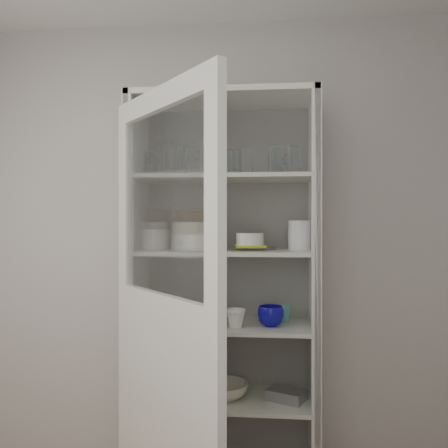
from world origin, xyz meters
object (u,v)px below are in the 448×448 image
Objects in this scene: cupboard_door at (163,347)px; glass_platter at (250,249)px; cream_bowl at (192,228)px; mug_white at (236,318)px; goblet_2 at (273,163)px; plate_stack_front at (192,242)px; grey_bowl_stack at (300,235)px; cream_dish at (224,390)px; white_canister at (171,308)px; measuring_cups at (209,323)px; tin_box at (286,395)px; goblet_3 at (288,165)px; teal_jar at (211,311)px; yellow_trivet at (250,246)px; goblet_1 at (187,166)px; goblet_0 at (155,165)px; white_ramekin at (250,239)px; mug_blue at (271,316)px; plate_stack_back at (156,239)px; mug_teal at (283,313)px; terracotta_bowl at (192,217)px; pantry_cabinet at (225,306)px.

cupboard_door is 0.77m from glass_platter.
mug_white is (0.24, -0.08, -0.47)m from cream_bowl.
goblet_2 reaches higher than mug_white.
grey_bowl_stack reaches higher than plate_stack_front.
goblet_2 is 1.27m from cream_dish.
white_canister is (-0.09, 0.60, 0.06)m from cupboard_door.
measuring_cups reaches higher than tin_box.
cupboard_door is 13.11× the size of goblet_3.
mug_white is 0.23m from teal_jar.
yellow_trivet is at bearing -15.99° from teal_jar.
goblet_1 is 0.81m from white_canister.
yellow_trivet is 0.46m from measuring_cups.
grey_bowl_stack is at bearing -26.54° from goblet_2.
goblet_0 is 1.06× the size of goblet_3.
grey_bowl_stack is (0.27, 0.00, 0.02)m from white_ramekin.
cupboard_door is 0.74m from cream_bowl.
mug_blue reaches higher than teal_jar.
goblet_0 is 0.72m from yellow_trivet.
glass_platter reaches higher than white_canister.
plate_stack_front is 1.70× the size of mug_blue.
goblet_2 reaches higher than glass_platter.
goblet_1 is 1.38m from tin_box.
mug_blue is 0.36m from teal_jar.
plate_stack_back is 0.59m from measuring_cups.
mug_teal is 0.43m from measuring_cups.
goblet_1 is at bearing 162.33° from yellow_trivet.
goblet_2 reaches higher than cream_dish.
goblet_2 is 1.57× the size of teal_jar.
goblet_3 is 1.12× the size of mug_blue.
teal_jar is (0.15, -0.05, -0.83)m from goblet_1.
glass_platter is at bearing -149.97° from goblet_2.
glass_platter is at bearing -149.39° from goblet_3.
mug_blue is 0.53× the size of cream_dish.
mug_blue is 0.33m from measuring_cups.
plate_stack_front is at bearing -68.23° from goblet_1.
goblet_2 is 0.66× the size of terracotta_bowl.
grey_bowl_stack is at bearing 11.20° from measuring_cups.
plate_stack_back is 0.53m from teal_jar.
tin_box is at bearing -0.10° from plate_stack_front.
white_ramekin is (0.55, -0.09, -0.42)m from goblet_0.
teal_jar is 0.60m from tin_box.
measuring_cups is (-0.40, -0.17, -0.02)m from mug_teal.
mug_white reaches higher than measuring_cups.
goblet_3 is at bearing -0.19° from plate_stack_back.
cupboard_door is 1.11m from goblet_0.
terracotta_bowl reaches higher than mug_blue.
terracotta_bowl is at bearing -150.47° from pantry_cabinet.
goblet_2 is at bearing 12.93° from plate_stack_front.
plate_stack_front is at bearing -163.87° from goblet_3.
plate_stack_front reaches higher than mug_teal.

